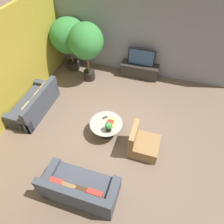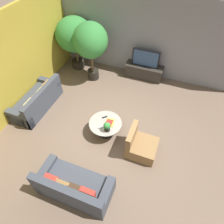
% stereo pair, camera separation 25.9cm
% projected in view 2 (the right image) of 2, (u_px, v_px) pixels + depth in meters
% --- Properties ---
extents(ground_plane, '(24.00, 24.00, 0.00)m').
position_uv_depth(ground_plane, '(111.00, 129.00, 6.30)').
color(ground_plane, brown).
extents(back_wall_stone, '(7.40, 0.12, 3.00)m').
position_uv_depth(back_wall_stone, '(144.00, 37.00, 7.24)').
color(back_wall_stone, gray).
rests_on(back_wall_stone, ground).
extents(side_wall_left, '(0.12, 7.40, 3.00)m').
position_uv_depth(side_wall_left, '(14.00, 64.00, 6.11)').
color(side_wall_left, gold).
rests_on(side_wall_left, ground).
extents(media_console, '(1.46, 0.50, 0.53)m').
position_uv_depth(media_console, '(144.00, 71.00, 7.88)').
color(media_console, '#2D2823').
rests_on(media_console, ground).
extents(television, '(1.02, 0.13, 0.68)m').
position_uv_depth(television, '(146.00, 58.00, 7.45)').
color(television, black).
rests_on(television, media_console).
extents(coffee_table, '(0.98, 0.98, 0.44)m').
position_uv_depth(coffee_table, '(105.00, 126.00, 5.99)').
color(coffee_table, black).
rests_on(coffee_table, ground).
extents(couch_by_wall, '(0.84, 1.91, 0.84)m').
position_uv_depth(couch_by_wall, '(38.00, 101.00, 6.74)').
color(couch_by_wall, '#3D424C').
rests_on(couch_by_wall, ground).
extents(couch_near_entry, '(1.80, 0.84, 0.84)m').
position_uv_depth(couch_near_entry, '(74.00, 187.00, 4.76)').
color(couch_near_entry, '#3D424C').
rests_on(couch_near_entry, ground).
extents(armchair_wicker, '(0.80, 0.76, 0.86)m').
position_uv_depth(armchair_wicker, '(140.00, 146.00, 5.55)').
color(armchair_wicker, olive).
rests_on(armchair_wicker, ground).
extents(potted_palm_tall, '(1.40, 1.40, 2.09)m').
position_uv_depth(potted_palm_tall, '(74.00, 36.00, 7.53)').
color(potted_palm_tall, black).
rests_on(potted_palm_tall, ground).
extents(potted_palm_corner, '(1.22, 1.22, 2.23)m').
position_uv_depth(potted_palm_corner, '(91.00, 42.00, 6.90)').
color(potted_palm_corner, black).
rests_on(potted_palm_corner, ground).
extents(potted_plant_tabletop, '(0.20, 0.20, 0.30)m').
position_uv_depth(potted_plant_tabletop, '(107.00, 127.00, 5.59)').
color(potted_plant_tabletop, black).
rests_on(potted_plant_tabletop, coffee_table).
extents(book_stack, '(0.28, 0.33, 0.05)m').
position_uv_depth(book_stack, '(110.00, 122.00, 5.88)').
color(book_stack, gold).
rests_on(book_stack, coffee_table).
extents(remote_black, '(0.14, 0.14, 0.02)m').
position_uv_depth(remote_black, '(105.00, 117.00, 6.03)').
color(remote_black, black).
rests_on(remote_black, coffee_table).
extents(remote_silver, '(0.14, 0.14, 0.02)m').
position_uv_depth(remote_silver, '(101.00, 127.00, 5.77)').
color(remote_silver, gray).
rests_on(remote_silver, coffee_table).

